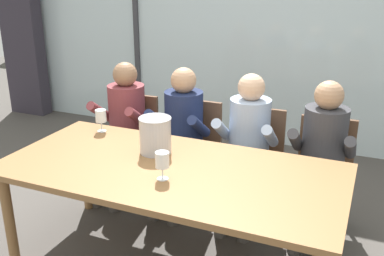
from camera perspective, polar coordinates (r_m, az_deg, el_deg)
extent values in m
plane|color=#4C4742|center=(3.99, 3.72, -9.16)|extent=(14.00, 14.00, 0.00)
cube|color=silver|center=(5.01, 10.09, 12.29)|extent=(7.39, 0.03, 2.60)
cube|color=#38383D|center=(5.60, -7.17, 13.21)|extent=(0.06, 0.06, 2.60)
cube|color=#386633|center=(9.15, 16.22, 12.30)|extent=(13.39, 2.40, 1.71)
cube|color=#332D38|center=(6.49, -21.24, 12.95)|extent=(0.56, 0.20, 2.60)
cube|color=olive|center=(2.84, -2.79, -5.44)|extent=(2.19, 1.05, 0.04)
cylinder|color=olive|center=(3.25, -22.48, -10.95)|extent=(0.07, 0.07, 0.70)
cylinder|color=olive|center=(3.80, -13.54, -5.32)|extent=(0.07, 0.07, 0.70)
cylinder|color=olive|center=(3.15, 17.78, -11.29)|extent=(0.07, 0.07, 0.70)
cube|color=brown|center=(3.98, -8.29, -2.45)|extent=(0.46, 0.46, 0.03)
cube|color=brown|center=(4.07, -7.09, 1.45)|extent=(0.42, 0.05, 0.42)
cylinder|color=brown|center=(4.01, -11.84, -5.98)|extent=(0.04, 0.04, 0.42)
cylinder|color=brown|center=(3.84, -7.00, -6.95)|extent=(0.04, 0.04, 0.42)
cylinder|color=brown|center=(4.31, -9.15, -3.97)|extent=(0.04, 0.04, 0.42)
cylinder|color=brown|center=(4.14, -4.56, -4.76)|extent=(0.04, 0.04, 0.42)
cube|color=brown|center=(3.77, -0.32, -3.53)|extent=(0.44, 0.44, 0.03)
cube|color=brown|center=(3.86, 0.85, 0.59)|extent=(0.42, 0.04, 0.42)
cylinder|color=brown|center=(3.78, -4.12, -7.25)|extent=(0.04, 0.04, 0.42)
cylinder|color=brown|center=(3.64, 1.27, -8.33)|extent=(0.04, 0.04, 0.42)
cylinder|color=brown|center=(4.09, -1.71, -5.03)|extent=(0.04, 0.04, 0.42)
cylinder|color=brown|center=(3.96, 3.32, -5.93)|extent=(0.04, 0.04, 0.42)
cube|color=brown|center=(3.60, 7.79, -4.90)|extent=(0.46, 0.46, 0.03)
cube|color=brown|center=(3.70, 8.67, -0.54)|extent=(0.42, 0.05, 0.42)
cylinder|color=brown|center=(3.58, 3.90, -8.94)|extent=(0.04, 0.04, 0.42)
cylinder|color=brown|center=(3.50, 9.94, -9.90)|extent=(0.04, 0.04, 0.42)
cylinder|color=brown|center=(3.90, 5.57, -6.41)|extent=(0.04, 0.04, 0.42)
cylinder|color=brown|center=(3.83, 11.09, -7.22)|extent=(0.04, 0.04, 0.42)
cube|color=brown|center=(3.48, 16.34, -6.46)|extent=(0.46, 0.46, 0.03)
cube|color=brown|center=(3.58, 16.99, -1.90)|extent=(0.42, 0.05, 0.42)
cylinder|color=brown|center=(3.43, 12.46, -10.74)|extent=(0.04, 0.04, 0.42)
cylinder|color=brown|center=(3.41, 18.88, -11.59)|extent=(0.04, 0.04, 0.42)
cylinder|color=brown|center=(3.76, 13.40, -7.93)|extent=(0.04, 0.04, 0.42)
cylinder|color=brown|center=(3.75, 19.20, -8.68)|extent=(0.04, 0.04, 0.42)
cylinder|color=brown|center=(3.93, -8.36, 1.80)|extent=(0.33, 0.33, 0.52)
sphere|color=#936B4C|center=(3.84, -8.62, 6.84)|extent=(0.21, 0.21, 0.21)
cube|color=#47423D|center=(3.91, -10.86, -2.48)|extent=(0.14, 0.40, 0.13)
cube|color=#47423D|center=(3.82, -8.66, -2.93)|extent=(0.14, 0.40, 0.13)
cylinder|color=#47423D|center=(3.87, -12.35, -6.84)|extent=(0.10, 0.10, 0.45)
cylinder|color=#47423D|center=(3.77, -10.13, -7.42)|extent=(0.10, 0.10, 0.45)
cylinder|color=brown|center=(3.93, -11.65, 2.02)|extent=(0.09, 0.33, 0.26)
cylinder|color=brown|center=(3.73, -6.92, 1.29)|extent=(0.09, 0.33, 0.26)
cylinder|color=#192347|center=(3.69, -1.06, 0.79)|extent=(0.33, 0.33, 0.52)
sphere|color=tan|center=(3.59, -1.10, 6.15)|extent=(0.21, 0.21, 0.21)
cube|color=#47423D|center=(3.65, -3.66, -3.81)|extent=(0.14, 0.40, 0.13)
cube|color=#47423D|center=(3.58, -1.10, -4.30)|extent=(0.14, 0.40, 0.13)
cylinder|color=#47423D|center=(3.60, -5.08, -8.54)|extent=(0.10, 0.10, 0.45)
cylinder|color=#47423D|center=(3.53, -2.49, -9.13)|extent=(0.10, 0.10, 0.45)
cylinder|color=#192347|center=(3.66, -4.56, 1.02)|extent=(0.09, 0.33, 0.26)
cylinder|color=#192347|center=(3.50, 0.91, 0.19)|extent=(0.09, 0.33, 0.26)
cylinder|color=#9EB2D1|center=(3.51, 7.40, -0.40)|extent=(0.33, 0.33, 0.52)
sphere|color=#DBAD89|center=(3.40, 7.66, 5.22)|extent=(0.21, 0.21, 0.21)
cube|color=#47423D|center=(3.45, 4.90, -5.33)|extent=(0.14, 0.40, 0.13)
cube|color=#47423D|center=(3.41, 7.81, -5.78)|extent=(0.14, 0.40, 0.13)
cylinder|color=#47423D|center=(3.39, 3.76, -10.41)|extent=(0.10, 0.10, 0.45)
cylinder|color=#47423D|center=(3.35, 6.74, -10.94)|extent=(0.10, 0.10, 0.45)
cylinder|color=#9EB2D1|center=(3.44, 3.84, -0.23)|extent=(0.09, 0.33, 0.26)
cylinder|color=#9EB2D1|center=(3.35, 10.03, -1.05)|extent=(0.09, 0.33, 0.26)
cylinder|color=#38383D|center=(3.41, 16.65, -1.69)|extent=(0.32, 0.32, 0.52)
sphere|color=tan|center=(3.30, 17.25, 4.05)|extent=(0.21, 0.21, 0.21)
cube|color=#47423D|center=(3.34, 14.24, -6.80)|extent=(0.13, 0.40, 0.13)
cube|color=#47423D|center=(3.32, 17.32, -7.25)|extent=(0.13, 0.40, 0.13)
cylinder|color=#47423D|center=(3.28, 13.29, -12.10)|extent=(0.10, 0.10, 0.45)
cylinder|color=#47423D|center=(3.27, 16.47, -12.58)|extent=(0.10, 0.10, 0.45)
cylinder|color=#38383D|center=(3.31, 13.18, -1.53)|extent=(0.08, 0.32, 0.26)
cylinder|color=#38383D|center=(3.28, 19.72, -2.42)|extent=(0.08, 0.32, 0.26)
cylinder|color=#B7B7BC|center=(3.01, -4.74, -0.97)|extent=(0.22, 0.22, 0.25)
torus|color=silver|center=(2.97, -4.81, 1.25)|extent=(0.22, 0.22, 0.01)
cylinder|color=silver|center=(2.68, -3.80, -6.53)|extent=(0.07, 0.07, 0.00)
cylinder|color=silver|center=(2.66, -3.82, -5.76)|extent=(0.01, 0.01, 0.07)
cylinder|color=silver|center=(2.63, -3.86, -4.09)|extent=(0.08, 0.08, 0.09)
cylinder|color=#560C1E|center=(2.64, -3.85, -4.62)|extent=(0.07, 0.07, 0.04)
cylinder|color=silver|center=(3.51, -11.53, -0.37)|extent=(0.07, 0.07, 0.00)
cylinder|color=silver|center=(3.50, -11.57, 0.23)|extent=(0.01, 0.01, 0.07)
cylinder|color=silver|center=(3.47, -11.67, 1.56)|extent=(0.08, 0.08, 0.09)
cylinder|color=maroon|center=(3.48, -11.64, 1.14)|extent=(0.07, 0.07, 0.04)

